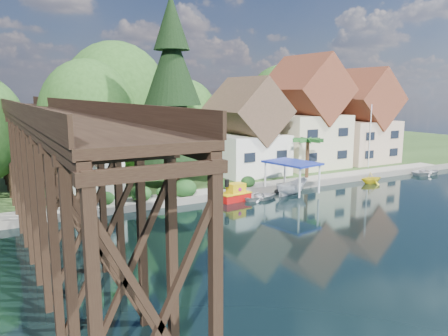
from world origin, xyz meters
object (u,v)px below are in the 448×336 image
(trestle_bridge, at_px, (45,158))
(flagpole, at_px, (371,129))
(house_center, at_px, (305,119))
(conifer, at_px, (173,98))
(boat_white_a, at_px, (261,195))
(boat_white_b, at_px, (427,171))
(palm_tree, at_px, (308,141))
(boat_yellow, at_px, (371,177))
(tugboat, at_px, (235,194))
(shed, at_px, (90,157))
(house_right, at_px, (359,122))
(house_left, at_px, (246,133))
(boat_canopy, at_px, (292,181))

(trestle_bridge, bearing_deg, flagpole, 9.63)
(house_center, height_order, conifer, conifer)
(boat_white_a, distance_m, boat_white_b, 24.30)
(palm_tree, bearing_deg, boat_yellow, -33.62)
(flagpole, distance_m, boat_white_b, 8.28)
(tugboat, bearing_deg, trestle_bridge, -173.61)
(tugboat, bearing_deg, shed, 145.78)
(house_right, xyz_separation_m, tugboat, (-24.93, -9.03, -5.14))
(house_center, height_order, boat_white_b, house_center)
(boat_yellow, xyz_separation_m, boat_white_b, (9.84, 0.26, -0.25))
(house_left, relative_size, conifer, 0.61)
(house_center, bearing_deg, boat_white_b, -42.84)
(trestle_bridge, xyz_separation_m, house_left, (23.00, 10.83, -0.21))
(house_center, bearing_deg, trestle_bridge, -160.51)
(house_right, height_order, conifer, conifer)
(shed, xyz_separation_m, boat_yellow, (27.91, -8.23, -3.15))
(house_center, xyz_separation_m, shed, (-27.00, -2.00, -2.59))
(palm_tree, bearing_deg, house_right, 23.00)
(house_left, bearing_deg, conifer, -159.87)
(conifer, bearing_deg, house_center, 12.64)
(boat_canopy, bearing_deg, house_center, 45.69)
(shed, height_order, tugboat, shed)
(boat_canopy, xyz_separation_m, boat_white_b, (20.65, 0.17, -0.96))
(palm_tree, xyz_separation_m, boat_white_a, (-8.68, -3.85, -4.17))
(boat_white_a, distance_m, boat_yellow, 14.46)
(trestle_bridge, bearing_deg, boat_white_b, 1.82)
(shed, xyz_separation_m, boat_canopy, (17.10, -8.14, -2.45))
(trestle_bridge, bearing_deg, boat_canopy, 3.08)
(house_left, distance_m, conifer, 12.08)
(boat_white_a, bearing_deg, boat_yellow, -87.60)
(flagpole, relative_size, boat_yellow, 3.06)
(house_center, relative_size, conifer, 0.77)
(house_right, height_order, boat_canopy, house_right)
(house_left, relative_size, flagpole, 1.41)
(house_left, height_order, tugboat, house_left)
(house_left, relative_size, shed, 1.40)
(trestle_bridge, bearing_deg, house_right, 14.79)
(house_center, bearing_deg, boat_white_a, -142.93)
(house_left, bearing_deg, house_right, 0.00)
(house_right, bearing_deg, boat_white_b, -79.53)
(conifer, distance_m, tugboat, 10.67)
(palm_tree, bearing_deg, tugboat, -164.15)
(tugboat, bearing_deg, boat_white_a, -16.52)
(boat_canopy, distance_m, boat_white_b, 20.67)
(house_center, height_order, flagpole, house_center)
(boat_canopy, relative_size, boat_white_b, 1.37)
(house_left, xyz_separation_m, shed, (-18.00, -1.50, -1.31))
(flagpole, distance_m, boat_white_a, 21.36)
(house_center, xyz_separation_m, conifer, (-19.68, -4.41, 2.80))
(flagpole, distance_m, boat_canopy, 17.69)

